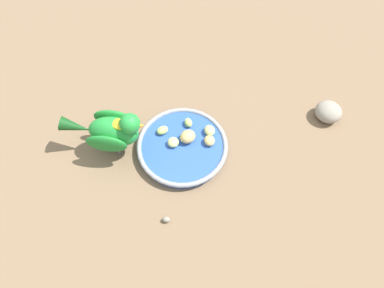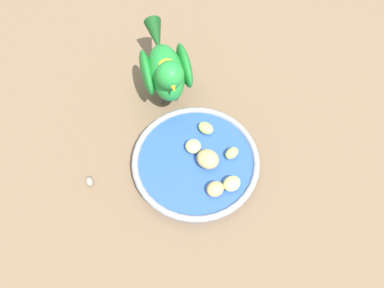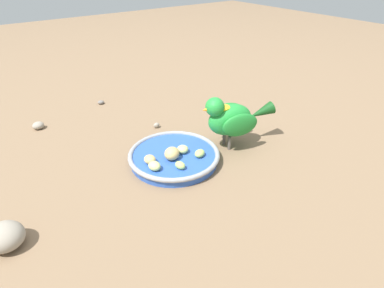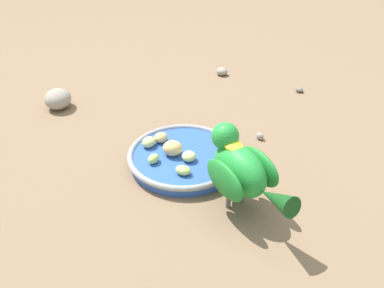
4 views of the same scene
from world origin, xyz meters
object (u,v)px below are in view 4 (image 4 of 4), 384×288
Objects in this scene: rock_large at (58,99)px; pebble_0 at (299,90)px; apple_piece_2 at (173,148)px; pebble_1 at (222,71)px; apple_piece_1 at (183,170)px; apple_piece_4 at (149,142)px; feeding_bowl at (184,157)px; apple_piece_0 at (187,155)px; pebble_2 at (260,136)px; apple_piece_5 at (161,137)px; parrot at (241,169)px; apple_piece_3 at (153,159)px.

rock_large is 3.24× the size of pebble_0.
pebble_1 is (0.20, -0.37, -0.02)m from apple_piece_2.
apple_piece_4 is at bearing -8.10° from apple_piece_1.
rock_large is at bearing 7.50° from feeding_bowl.
apple_piece_4 is at bearing -175.96° from rock_large.
apple_piece_0 is 0.42m from pebble_1.
feeding_bowl reaches higher than pebble_1.
apple_piece_2 reaches higher than pebble_2.
apple_piece_5 is at bearing 82.17° from pebble_0.
pebble_1 is (0.36, -0.38, -0.07)m from parrot.
apple_piece_1 is 1.13× the size of apple_piece_3.
parrot is 9.76× the size of pebble_0.
apple_piece_4 is 0.29m from rock_large.
pebble_2 is at bearing -48.66° from parrot.
apple_piece_1 is at bearing 153.20° from apple_piece_2.
apple_piece_5 reaches higher than apple_piece_1.
pebble_2 is at bearing -107.65° from feeding_bowl.
apple_piece_2 reaches higher than pebble_0.
apple_piece_2 is 0.35m from rock_large.
pebble_0 is at bearing -87.02° from apple_piece_0.
apple_piece_5 is (0.04, -0.06, 0.00)m from apple_piece_3.
rock_large is at bearing 6.25° from apple_piece_0.
apple_piece_2 reaches higher than apple_piece_1.
feeding_bowl is at bearing 120.75° from pebble_1.
rock_large is at bearing 4.04° from apple_piece_4.
pebble_2 is at bearing 103.72° from pebble_0.
pebble_2 is at bearing -102.27° from apple_piece_0.
rock_large is (0.36, 0.05, 0.01)m from feeding_bowl.
apple_piece_5 is (0.06, -0.00, 0.02)m from feeding_bowl.
pebble_0 is at bearing -127.78° from rock_large.
pebble_2 is (-0.41, -0.21, -0.02)m from rock_large.
parrot is at bearing 173.60° from apple_piece_5.
apple_piece_2 is at bearing 44.14° from feeding_bowl.
apple_piece_2 is at bearing -174.47° from rock_large.
parrot is (-0.22, -0.00, 0.05)m from apple_piece_4.
feeding_bowl is 0.36m from rock_large.
pebble_0 is (0.16, -0.43, -0.07)m from parrot.
feeding_bowl is 8.05× the size of apple_piece_0.
apple_piece_1 is 0.43× the size of rock_large.
feeding_bowl is 0.41m from pebble_0.
apple_piece_0 is at bearing -126.47° from apple_piece_3.
apple_piece_0 reaches higher than apple_piece_1.
apple_piece_0 is 0.14m from parrot.
apple_piece_2 is 0.19m from pebble_2.
parrot is 0.47m from pebble_0.
apple_piece_0 is 0.08m from apple_piece_5.
apple_piece_2 is 1.27× the size of apple_piece_4.
apple_piece_0 is at bearing 92.98° from pebble_0.
pebble_2 is at bearing -110.47° from apple_piece_2.
apple_piece_5 is at bearing 112.69° from pebble_1.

